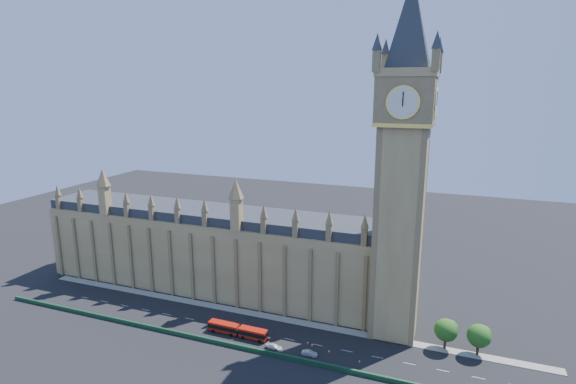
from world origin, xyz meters
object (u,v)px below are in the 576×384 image
(red_bus, at_px, (238,330))
(car_silver, at_px, (309,353))
(car_white, at_px, (274,347))
(car_grey, at_px, (240,331))

(red_bus, xyz_separation_m, car_silver, (21.73, -2.20, -0.90))
(red_bus, relative_size, car_white, 3.92)
(car_grey, xyz_separation_m, car_white, (11.85, -3.71, -0.17))
(car_grey, bearing_deg, car_silver, -93.42)
(red_bus, relative_size, car_grey, 3.63)
(car_white, bearing_deg, car_grey, 76.75)
(red_bus, relative_size, car_silver, 4.31)
(car_silver, xyz_separation_m, car_white, (-9.61, -0.40, -0.02))
(red_bus, height_order, car_grey, red_bus)
(red_bus, bearing_deg, car_silver, -4.71)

